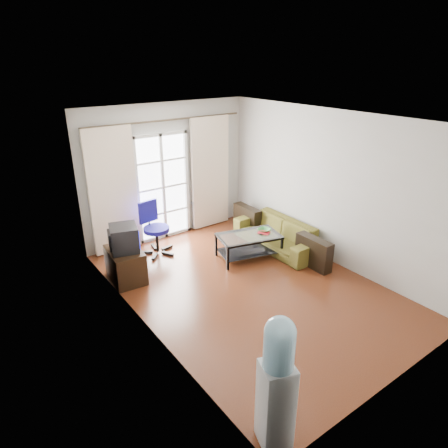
# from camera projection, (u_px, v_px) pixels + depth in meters

# --- Properties ---
(floor) EXTENTS (5.20, 5.20, 0.00)m
(floor) POSITION_uv_depth(u_px,v_px,m) (248.00, 286.00, 6.56)
(floor) COLOR #602D16
(floor) RESTS_ON ground
(ceiling) EXTENTS (5.20, 5.20, 0.00)m
(ceiling) POSITION_uv_depth(u_px,v_px,m) (253.00, 118.00, 5.50)
(ceiling) COLOR white
(ceiling) RESTS_ON wall_back
(wall_back) EXTENTS (3.60, 0.02, 2.70)m
(wall_back) POSITION_uv_depth(u_px,v_px,m) (167.00, 172.00, 7.97)
(wall_back) COLOR #B6B5AD
(wall_back) RESTS_ON floor
(wall_front) EXTENTS (3.60, 0.02, 2.70)m
(wall_front) POSITION_uv_depth(u_px,v_px,m) (411.00, 282.00, 4.09)
(wall_front) COLOR #B6B5AD
(wall_front) RESTS_ON floor
(wall_left) EXTENTS (0.02, 5.20, 2.70)m
(wall_left) POSITION_uv_depth(u_px,v_px,m) (141.00, 239.00, 5.06)
(wall_left) COLOR #B6B5AD
(wall_left) RESTS_ON floor
(wall_right) EXTENTS (0.02, 5.20, 2.70)m
(wall_right) POSITION_uv_depth(u_px,v_px,m) (329.00, 188.00, 7.00)
(wall_right) COLOR #B6B5AD
(wall_right) RESTS_ON floor
(french_door) EXTENTS (1.16, 0.06, 2.15)m
(french_door) POSITION_uv_depth(u_px,v_px,m) (163.00, 187.00, 7.95)
(french_door) COLOR white
(french_door) RESTS_ON wall_back
(curtain_rod) EXTENTS (3.30, 0.04, 0.04)m
(curtain_rod) POSITION_uv_depth(u_px,v_px,m) (167.00, 120.00, 7.49)
(curtain_rod) COLOR #4C3F2D
(curtain_rod) RESTS_ON wall_back
(curtain_left) EXTENTS (0.90, 0.07, 2.35)m
(curtain_left) POSITION_uv_depth(u_px,v_px,m) (113.00, 192.00, 7.29)
(curtain_left) COLOR beige
(curtain_left) RESTS_ON curtain_rod
(curtain_right) EXTENTS (0.90, 0.07, 2.35)m
(curtain_right) POSITION_uv_depth(u_px,v_px,m) (210.00, 173.00, 8.45)
(curtain_right) COLOR beige
(curtain_right) RESTS_ON curtain_rod
(radiator) EXTENTS (0.64, 0.12, 0.64)m
(radiator) POSITION_uv_depth(u_px,v_px,m) (205.00, 213.00, 8.72)
(radiator) COLOR gray
(radiator) RESTS_ON floor
(sofa) EXTENTS (1.93, 0.82, 0.56)m
(sofa) POSITION_uv_depth(u_px,v_px,m) (277.00, 234.00, 7.81)
(sofa) COLOR brown
(sofa) RESTS_ON floor
(coffee_table) EXTENTS (1.26, 0.91, 0.46)m
(coffee_table) POSITION_uv_depth(u_px,v_px,m) (249.00, 243.00, 7.38)
(coffee_table) COLOR silver
(coffee_table) RESTS_ON floor
(bowl) EXTENTS (0.30, 0.30, 0.06)m
(bowl) POSITION_uv_depth(u_px,v_px,m) (264.00, 230.00, 7.46)
(bowl) COLOR green
(bowl) RESTS_ON coffee_table
(book) EXTENTS (0.32, 0.33, 0.02)m
(book) POSITION_uv_depth(u_px,v_px,m) (262.00, 234.00, 7.33)
(book) COLOR maroon
(book) RESTS_ON coffee_table
(remote) EXTENTS (0.17, 0.09, 0.02)m
(remote) POSITION_uv_depth(u_px,v_px,m) (262.00, 233.00, 7.36)
(remote) COLOR black
(remote) RESTS_ON coffee_table
(tv_stand) EXTENTS (0.56, 0.79, 0.55)m
(tv_stand) POSITION_uv_depth(u_px,v_px,m) (126.00, 265.00, 6.66)
(tv_stand) COLOR black
(tv_stand) RESTS_ON floor
(crt_tv) EXTENTS (0.55, 0.56, 0.42)m
(crt_tv) POSITION_uv_depth(u_px,v_px,m) (123.00, 238.00, 6.46)
(crt_tv) COLOR black
(crt_tv) RESTS_ON tv_stand
(task_chair) EXTENTS (0.80, 0.80, 1.01)m
(task_chair) POSITION_uv_depth(u_px,v_px,m) (156.00, 238.00, 7.57)
(task_chair) COLOR black
(task_chair) RESTS_ON floor
(water_cooler) EXTENTS (0.37, 0.37, 1.45)m
(water_cooler) POSITION_uv_depth(u_px,v_px,m) (277.00, 381.00, 3.64)
(water_cooler) COLOR white
(water_cooler) RESTS_ON floor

